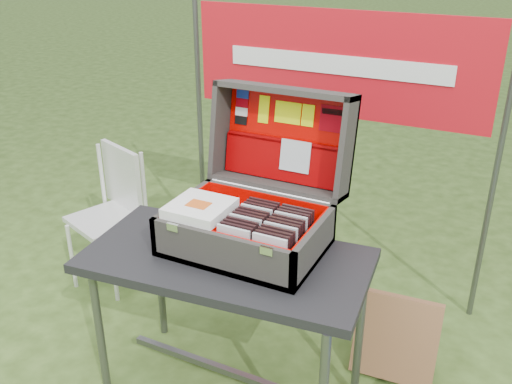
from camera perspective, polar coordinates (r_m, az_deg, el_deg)
The scene contains 85 objects.
table at distance 2.54m, azimuth -2.82°, elevation -13.44°, with size 1.16×0.58×0.72m, color black, non-canonical shape.
table_top at distance 2.34m, azimuth -2.99°, elevation -6.86°, with size 1.16×0.58×0.04m, color black.
table_leg_fl at distance 2.66m, azimuth -15.41°, elevation -13.01°, with size 0.04×0.04×0.68m, color #59595B.
table_leg_bl at distance 2.94m, azimuth -9.58°, elevation -8.34°, with size 0.04×0.04×0.68m, color #59595B.
table_leg_br at distance 2.57m, azimuth 10.29°, elevation -13.94°, with size 0.04×0.04×0.68m, color #59595B.
table_brace at distance 2.70m, azimuth -2.71°, elevation -17.49°, with size 1.01×0.03×0.03m, color #59595B.
suitcase at distance 2.30m, azimuth -0.41°, elevation 1.46°, with size 0.63×0.61×0.59m, color #4C4944, non-canonical shape.
suitcase_base_bottom at distance 2.38m, azimuth -1.04°, elevation -5.37°, with size 0.63×0.45×0.02m, color #4C4944.
suitcase_base_wall_front at distance 2.19m, azimuth -3.61°, elevation -6.22°, with size 0.63×0.02×0.17m, color #4C4944.
suitcase_base_wall_back at distance 2.52m, azimuth 1.16°, elevation -1.79°, with size 0.63×0.02×0.17m, color #4C4944.
suitcase_base_wall_left at distance 2.48m, azimuth -7.24°, elevation -2.35°, with size 0.02×0.45×0.17m, color #4C4944.
suitcase_base_wall_right at distance 2.24m, azimuth 5.84°, elevation -5.46°, with size 0.02×0.45×0.17m, color #4C4944.
suitcase_liner_floor at distance 2.37m, azimuth -1.04°, elevation -5.05°, with size 0.58×0.40×0.01m, color #E80500.
suitcase_latch_left at distance 2.24m, azimuth -8.32°, elevation -3.51°, with size 0.05×0.01×0.03m, color silver.
suitcase_latch_right at distance 2.06m, azimuth 1.07°, elevation -5.90°, with size 0.05×0.01×0.03m, color silver.
suitcase_hinge at distance 2.49m, azimuth 1.29°, elevation 0.06°, with size 0.02×0.02×0.56m, color silver.
suitcase_lid_back at distance 2.58m, azimuth 3.16°, elevation 5.56°, with size 0.63×0.45×0.02m, color #4C4944.
suitcase_lid_rim_far at distance 2.49m, azimuth 2.97°, elevation 10.15°, with size 0.63×0.02×0.17m, color #4C4944.
suitcase_lid_rim_near at distance 2.56m, azimuth 2.10°, elevation 0.71°, with size 0.63×0.02×0.17m, color #4C4944.
suitcase_lid_rim_left at distance 2.64m, azimuth -3.48°, elevation 6.32°, with size 0.02×0.45×0.17m, color #4C4944.
suitcase_lid_rim_right at distance 2.42m, azimuth 9.08°, elevation 4.25°, with size 0.02×0.45×0.17m, color #4C4944.
suitcase_lid_liner at distance 2.57m, azimuth 3.03°, elevation 5.52°, with size 0.57×0.39×0.01m, color #E80500.
suitcase_liner_wall_front at distance 2.19m, azimuth -3.42°, elevation -5.76°, with size 0.58×0.01×0.14m, color #E80500.
suitcase_liner_wall_back at distance 2.50m, azimuth 1.01°, elevation -1.67°, with size 0.58×0.01×0.14m, color #E80500.
suitcase_liner_wall_left at distance 2.47m, azimuth -6.96°, elevation -2.17°, with size 0.01×0.40×0.14m, color #E80500.
suitcase_liner_wall_right at distance 2.24m, azimuth 5.48°, elevation -5.11°, with size 0.01×0.40×0.14m, color #E80500.
suitcase_lid_pocket at distance 2.57m, azimuth 2.65°, elevation 3.18°, with size 0.56×0.18×0.03m, color #8F0102.
suitcase_pocket_edge at distance 2.55m, azimuth 2.78°, elevation 5.12°, with size 0.55×0.02×0.02m, color #8F0102.
suitcase_pocket_cd at distance 2.52m, azimuth 3.95°, elevation 3.60°, with size 0.14×0.14×0.01m, color silver.
lid_sticker_cc_a at distance 2.63m, azimuth -1.34°, elevation 9.75°, with size 0.06×0.04×0.00m, color #1933B2.
lid_sticker_cc_b at distance 2.64m, azimuth -1.40°, elevation 8.89°, with size 0.06×0.04×0.00m, color #A4000C.
lid_sticker_cc_c at distance 2.64m, azimuth -1.46°, elevation 8.03°, with size 0.06×0.04×0.00m, color white.
lid_sticker_cc_d at distance 2.65m, azimuth -1.53°, elevation 7.17°, with size 0.06×0.04×0.00m, color black.
lid_card_neon_tall at distance 2.59m, azimuth 0.79°, elevation 8.26°, with size 0.05×0.12×0.00m, color #EEFE0C.
lid_card_neon_main at distance 2.54m, azimuth 3.20°, elevation 7.92°, with size 0.12×0.10×0.00m, color #EEFE0C.
lid_card_neon_small at distance 2.51m, azimuth 5.21°, elevation 7.62°, with size 0.06×0.10×0.00m, color #EEFE0C.
lid_sticker_band at distance 2.47m, azimuth 7.64°, elevation 7.25°, with size 0.11×0.11×0.00m, color #A4000C.
lid_sticker_band_bar at distance 2.47m, azimuth 7.72°, elevation 7.93°, with size 0.10×0.02×0.00m, color black.
cd_left_0 at distance 2.18m, azimuth -2.25°, elevation -5.42°, with size 0.14×0.01×0.16m, color silver.
cd_left_1 at distance 2.20m, azimuth -1.94°, elevation -5.14°, with size 0.14×0.01×0.16m, color black.
cd_left_2 at distance 2.22m, azimuth -1.64°, elevation -4.85°, with size 0.14×0.01×0.16m, color black.
cd_left_3 at distance 2.24m, azimuth -1.35°, elevation -4.58°, with size 0.14×0.01×0.16m, color black.
cd_left_4 at distance 2.26m, azimuth -1.06°, elevation -4.30°, with size 0.14×0.01×0.16m, color silver.
cd_left_5 at distance 2.28m, azimuth -0.77°, elevation -4.03°, with size 0.14×0.01×0.16m, color black.
cd_left_6 at distance 2.30m, azimuth -0.49°, elevation -3.77°, with size 0.14×0.01×0.16m, color black.
cd_left_7 at distance 2.32m, azimuth -0.22°, elevation -3.51°, with size 0.14×0.01×0.16m, color black.
cd_left_8 at distance 2.34m, azimuth 0.05°, elevation -3.25°, with size 0.14×0.01×0.16m, color silver.
cd_left_9 at distance 2.36m, azimuth 0.32°, elevation -3.00°, with size 0.14×0.01×0.16m, color black.
cd_left_10 at distance 2.38m, azimuth 0.58°, elevation -2.75°, with size 0.14×0.01×0.16m, color black.
cd_left_11 at distance 2.40m, azimuth 0.84°, elevation -2.51°, with size 0.14×0.01×0.16m, color black.
cd_right_0 at distance 2.13m, azimuth 1.36°, elevation -6.33°, with size 0.14×0.01×0.16m, color silver.
cd_right_1 at distance 2.14m, azimuth 1.64°, elevation -6.03°, with size 0.14×0.01×0.16m, color black.
cd_right_2 at distance 2.16m, azimuth 1.92°, elevation -5.73°, with size 0.14×0.01×0.16m, color black.
cd_right_3 at distance 2.18m, azimuth 2.19°, elevation -5.43°, with size 0.14×0.01×0.16m, color black.
cd_right_4 at distance 2.20m, azimuth 2.45°, elevation -5.14°, with size 0.14×0.01×0.16m, color silver.
cd_right_5 at distance 2.22m, azimuth 2.71°, elevation -4.86°, with size 0.14×0.01×0.16m, color black.
cd_right_6 at distance 2.24m, azimuth 2.97°, elevation -4.58°, with size 0.14×0.01×0.16m, color black.
cd_right_7 at distance 2.26m, azimuth 3.22°, elevation -4.31°, with size 0.14×0.01×0.16m, color black.
cd_right_8 at distance 2.28m, azimuth 3.47°, elevation -4.04°, with size 0.14×0.01×0.16m, color silver.
cd_right_9 at distance 2.30m, azimuth 3.71°, elevation -3.77°, with size 0.14×0.01×0.16m, color black.
cd_right_10 at distance 2.32m, azimuth 3.95°, elevation -3.51°, with size 0.14×0.01×0.16m, color black.
cd_right_11 at distance 2.34m, azimuth 4.18°, elevation -3.25°, with size 0.14×0.01×0.16m, color black.
songbook_0 at distance 2.31m, azimuth -5.60°, elevation -1.99°, with size 0.24×0.24×0.01m, color white.
songbook_1 at distance 2.31m, azimuth -5.61°, elevation -1.88°, with size 0.24×0.24×0.01m, color white.
songbook_2 at distance 2.31m, azimuth -5.61°, elevation -1.77°, with size 0.24×0.24×0.01m, color white.
songbook_3 at distance 2.31m, azimuth -5.62°, elevation -1.66°, with size 0.24×0.24×0.01m, color white.
songbook_4 at distance 2.31m, azimuth -5.62°, elevation -1.55°, with size 0.24×0.24×0.01m, color white.
songbook_5 at distance 2.30m, azimuth -5.63°, elevation -1.44°, with size 0.24×0.24×0.01m, color white.
songbook_6 at distance 2.30m, azimuth -5.63°, elevation -1.32°, with size 0.24×0.24×0.01m, color white.
songbook_7 at distance 2.30m, azimuth -5.64°, elevation -1.21°, with size 0.24×0.24×0.01m, color white.
songbook_graphic at distance 2.29m, azimuth -5.77°, elevation -1.22°, with size 0.09×0.07×0.00m, color #D85919.
chair at distance 3.41m, azimuth -14.72°, elevation -2.84°, with size 0.36×0.40×0.80m, color silver, non-canonical shape.
chair_seat at distance 3.40m, azimuth -14.73°, elevation -2.71°, with size 0.36×0.36×0.03m, color silver.
chair_backrest at distance 3.44m, azimuth -13.25°, elevation 1.43°, with size 0.36×0.03×0.38m, color silver.
chair_leg_fl at distance 3.50m, azimuth -17.95°, elevation -6.17°, with size 0.02×0.02×0.41m, color silver.
chair_leg_fr at distance 3.31m, azimuth -14.01°, elevation -7.52°, with size 0.02×0.02×0.41m, color silver.
chair_leg_bl at distance 3.69m, azimuth -14.70°, elevation -4.04°, with size 0.02×0.02×0.41m, color silver.
chair_leg_br at distance 3.51m, azimuth -10.83°, elevation -5.19°, with size 0.02×0.02×0.41m, color silver.
chair_upright_left at distance 3.54m, azimuth -15.20°, elevation 1.72°, with size 0.02×0.02×0.38m, color silver.
chair_upright_right at distance 3.35m, azimuth -11.17°, elevation 0.84°, with size 0.02×0.02×0.38m, color silver.
cardboard_box at distance 2.82m, azimuth 13.81°, elevation -14.00°, with size 0.38×0.06×0.40m, color #8D5D3C.
banner_post_left at distance 3.53m, azimuth -5.62°, elevation 6.75°, with size 0.03×0.03×1.70m, color #59595B.
banner_post_right at distance 3.04m, azimuth 22.87°, elevation 1.88°, with size 0.03×0.03×1.70m, color #59595B.
banner at distance 3.05m, azimuth 8.01°, elevation 12.55°, with size 1.60×0.01×0.55m, color red.
banner_text at distance 3.04m, azimuth 7.94°, elevation 12.51°, with size 1.20×0.00×0.10m, color white.
Camera 1 is at (0.94, -1.74, 1.93)m, focal length 40.00 mm.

